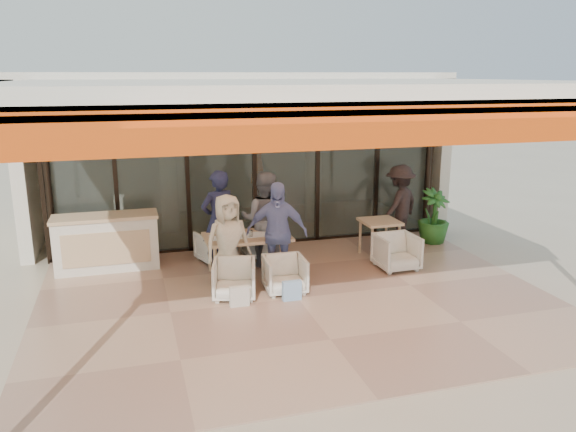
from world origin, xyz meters
The scene contains 21 objects.
ground centered at (0.00, 0.00, 0.00)m, with size 70.00×70.00×0.00m, color #C6B293.
terrace_floor centered at (0.00, 0.00, 0.01)m, with size 8.00×6.00×0.01m, color tan.
terrace_structure centered at (0.00, -0.26, 3.25)m, with size 8.00×6.00×3.40m.
glass_storefront centered at (0.00, 3.00, 1.60)m, with size 8.08×0.10×3.20m.
interior_block centered at (0.01, 5.31, 2.23)m, with size 9.05×3.62×3.52m.
host_counter centered at (-2.92, 2.30, 0.53)m, with size 1.85×0.65×1.04m.
dining_table centered at (-0.54, 1.31, 0.69)m, with size 1.50×0.90×0.93m.
chair_far_left centered at (-0.95, 2.25, 0.32)m, with size 0.63×0.59×0.65m, color white.
chair_far_right centered at (-0.11, 2.25, 0.31)m, with size 0.59×0.56×0.61m, color white.
chair_near_left centered at (-0.95, 0.35, 0.34)m, with size 0.67×0.63×0.69m, color white.
chair_near_right centered at (-0.11, 0.35, 0.34)m, with size 0.65×0.61×0.67m, color white.
diner_navy centered at (-0.95, 1.75, 0.93)m, with size 0.68×0.44×1.85m, color #181B34.
diner_grey centered at (-0.11, 1.75, 0.89)m, with size 0.87×0.68×1.79m, color slate.
diner_cream centered at (-0.95, 0.85, 0.80)m, with size 0.78×0.51×1.60m, color beige.
diner_periwinkle centered at (-0.11, 0.85, 0.88)m, with size 1.03×0.43×1.76m, color #7182BD.
tote_bag_cream centered at (-0.95, -0.05, 0.17)m, with size 0.30×0.10×0.34m, color silver.
tote_bag_blue centered at (-0.11, -0.05, 0.17)m, with size 0.30×0.10×0.34m, color #99BFD8.
side_table centered at (2.16, 1.61, 0.64)m, with size 0.70×0.70×0.74m.
side_chair centered at (2.16, 0.86, 0.36)m, with size 0.71×0.66×0.73m, color white.
standing_woman centered at (2.94, 2.31, 0.84)m, with size 1.09×0.63×1.69m, color black.
potted_palm centered at (3.66, 2.15, 0.58)m, with size 0.65×0.65×1.17m, color #1E5919.
Camera 1 is at (-2.48, -7.98, 3.50)m, focal length 35.00 mm.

